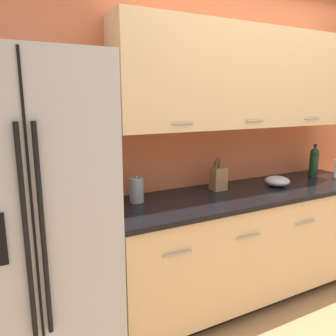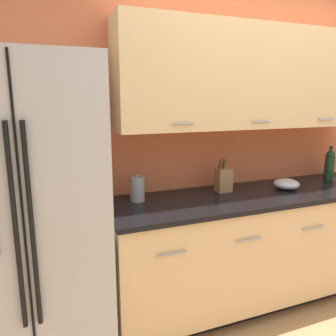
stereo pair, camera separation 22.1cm
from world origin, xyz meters
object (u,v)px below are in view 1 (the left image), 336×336
object	(u,v)px
knife_block	(218,178)
wine_bottle	(314,162)
steel_canister	(136,190)
mixing_bowl	(277,181)
refrigerator	(29,226)

from	to	relation	value
knife_block	wine_bottle	xyz separation A→B (m)	(1.06, -0.02, 0.04)
knife_block	steel_canister	xyz separation A→B (m)	(-0.69, 0.01, -0.01)
wine_bottle	steel_canister	world-z (taller)	wine_bottle
wine_bottle	mixing_bowl	distance (m)	0.57
knife_block	wine_bottle	size ratio (longest dim) A/B	0.89
refrigerator	mixing_bowl	bearing A→B (deg)	1.32
refrigerator	steel_canister	world-z (taller)	refrigerator
refrigerator	wine_bottle	bearing A→B (deg)	3.38
refrigerator	mixing_bowl	distance (m)	1.91
knife_block	wine_bottle	world-z (taller)	wine_bottle
refrigerator	knife_block	size ratio (longest dim) A/B	6.85
refrigerator	knife_block	bearing A→B (deg)	6.85
steel_canister	mixing_bowl	size ratio (longest dim) A/B	0.94
mixing_bowl	refrigerator	bearing A→B (deg)	-178.68
steel_canister	knife_block	bearing A→B (deg)	-0.93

